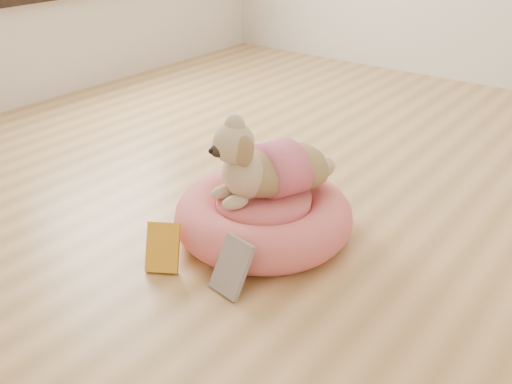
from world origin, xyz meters
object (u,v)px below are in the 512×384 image
Objects in this scene: dog at (267,152)px; book_yellow at (163,247)px; book_white at (232,267)px; pet_bed at (263,216)px.

dog reaches higher than book_yellow.
pet_bed is at bearing 118.87° from book_white.
pet_bed is at bearing 37.38° from book_yellow.
book_yellow is 0.91× the size of book_white.
pet_bed is 0.28m from dog.
book_yellow is 0.30m from book_white.
pet_bed is 0.38m from book_white.
book_yellow is at bearing -111.23° from pet_bed.
book_yellow is at bearing -161.82° from book_white.
dog reaches higher than pet_bed.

